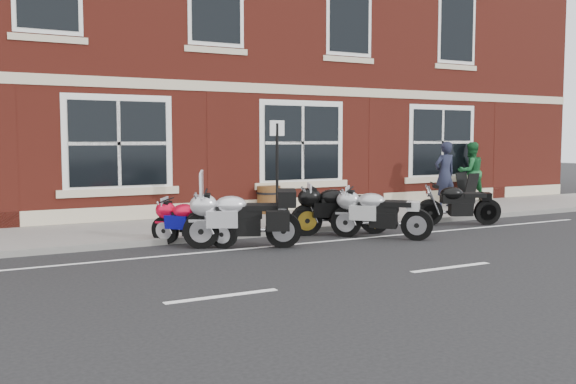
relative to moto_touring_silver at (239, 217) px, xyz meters
name	(u,v)px	position (x,y,z in m)	size (l,w,h in m)	color
ground	(348,241)	(2.26, -0.35, -0.60)	(80.00, 80.00, 0.00)	black
sidewalk	(279,222)	(2.26, 2.65, -0.54)	(30.00, 3.00, 0.12)	slate
kerb	(312,230)	(2.26, 1.07, -0.54)	(30.00, 0.16, 0.12)	slate
pub_building	(176,23)	(2.26, 10.15, 5.40)	(24.00, 12.00, 12.00)	maroon
moto_touring_silver	(239,217)	(0.00, 0.00, 0.00)	(2.09, 1.09, 1.48)	black
moto_sport_red	(192,222)	(-0.70, 0.62, -0.13)	(1.27, 1.49, 0.83)	black
moto_sport_black	(339,208)	(2.61, 0.53, -0.03)	(2.18, 0.77, 1.00)	black
moto_sport_silver	(379,212)	(3.06, -0.33, -0.05)	(1.58, 1.63, 0.96)	black
moto_naked_black	(457,203)	(5.95, 0.47, -0.06)	(1.97, 0.93, 0.94)	black
pedestrian_left	(445,174)	(7.82, 2.95, 0.46)	(0.69, 0.45, 1.88)	#1A1D2F
pedestrian_right	(471,172)	(9.70, 3.85, 0.44)	(0.90, 0.70, 1.85)	#19592B
a_board_sign	(467,188)	(9.19, 3.46, -0.02)	(0.56, 0.37, 0.93)	black
barrel_planter	(269,199)	(2.63, 3.95, -0.12)	(0.65, 0.65, 0.72)	#452012
parking_sign	(277,166)	(1.51, 1.31, 0.88)	(0.33, 0.06, 2.36)	black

